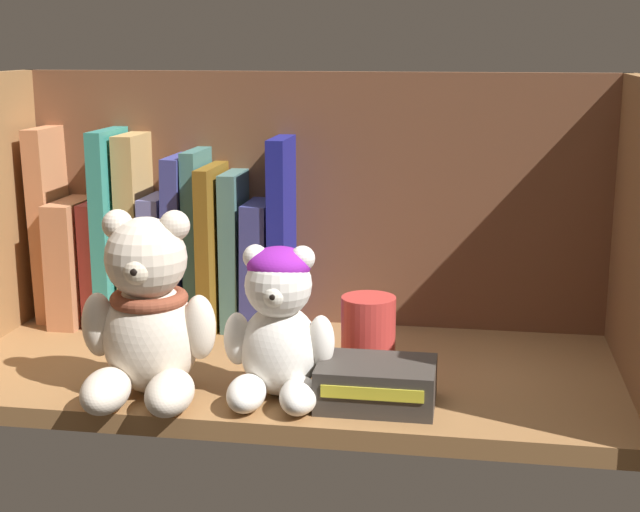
# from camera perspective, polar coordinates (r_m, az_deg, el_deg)

# --- Properties ---
(shelf_board) EXTENTS (0.70, 0.32, 0.02)m
(shelf_board) POSITION_cam_1_polar(r_m,az_deg,el_deg) (1.00, -2.02, -7.23)
(shelf_board) COLOR olive
(shelf_board) RESTS_ON ground
(shelf_back_panel) EXTENTS (0.72, 0.01, 0.32)m
(shelf_back_panel) POSITION_cam_1_polar(r_m,az_deg,el_deg) (1.12, -0.40, 2.99)
(shelf_back_panel) COLOR brown
(shelf_back_panel) RESTS_ON ground
(book_0) EXTENTS (0.03, 0.10, 0.24)m
(book_0) POSITION_cam_1_polar(r_m,az_deg,el_deg) (1.19, -16.00, 1.99)
(book_0) COLOR #BB7249
(book_0) RESTS_ON shelf_board
(book_1) EXTENTS (0.03, 0.14, 0.15)m
(book_1) POSITION_cam_1_polar(r_m,az_deg,el_deg) (1.19, -14.44, -0.07)
(book_1) COLOR #B36F49
(book_1) RESTS_ON shelf_board
(book_2) EXTENTS (0.02, 0.12, 0.15)m
(book_2) POSITION_cam_1_polar(r_m,az_deg,el_deg) (1.18, -13.14, -0.13)
(book_2) COLOR #AE3939
(book_2) RESTS_ON shelf_board
(book_3) EXTENTS (0.02, 0.14, 0.24)m
(book_3) POSITION_cam_1_polar(r_m,az_deg,el_deg) (1.16, -12.27, 1.90)
(book_3) COLOR teal
(book_3) RESTS_ON shelf_board
(book_4) EXTENTS (0.03, 0.10, 0.23)m
(book_4) POSITION_cam_1_polar(r_m,az_deg,el_deg) (1.15, -11.06, 1.72)
(book_4) COLOR tan
(book_4) RESTS_ON shelf_board
(book_5) EXTENTS (0.03, 0.11, 0.16)m
(book_5) POSITION_cam_1_polar(r_m,az_deg,el_deg) (1.15, -9.60, -0.09)
(book_5) COLOR #5F629E
(book_5) RESTS_ON shelf_board
(book_6) EXTENTS (0.03, 0.12, 0.21)m
(book_6) POSITION_cam_1_polar(r_m,az_deg,el_deg) (1.14, -8.36, 1.05)
(book_6) COLOR navy
(book_6) RESTS_ON shelf_board
(book_7) EXTENTS (0.02, 0.11, 0.21)m
(book_7) POSITION_cam_1_polar(r_m,az_deg,el_deg) (1.13, -7.26, 1.19)
(book_7) COLOR #3C6C67
(book_7) RESTS_ON shelf_board
(book_8) EXTENTS (0.02, 0.15, 0.20)m
(book_8) POSITION_cam_1_polar(r_m,az_deg,el_deg) (1.12, -6.22, 0.73)
(book_8) COLOR brown
(book_8) RESTS_ON shelf_board
(book_9) EXTENTS (0.02, 0.10, 0.19)m
(book_9) POSITION_cam_1_polar(r_m,az_deg,el_deg) (1.12, -5.10, 0.48)
(book_9) COLOR #466D68
(book_9) RESTS_ON shelf_board
(book_10) EXTENTS (0.03, 0.10, 0.15)m
(book_10) POSITION_cam_1_polar(r_m,az_deg,el_deg) (1.12, -3.62, -0.44)
(book_10) COLOR navy
(book_10) RESTS_ON shelf_board
(book_11) EXTENTS (0.02, 0.11, 0.23)m
(book_11) POSITION_cam_1_polar(r_m,az_deg,el_deg) (1.10, -2.19, 1.43)
(book_11) COLOR navy
(book_11) RESTS_ON shelf_board
(teddy_bear_larger) EXTENTS (0.13, 0.14, 0.18)m
(teddy_bear_larger) POSITION_cam_1_polar(r_m,az_deg,el_deg) (0.91, -10.57, -3.80)
(teddy_bear_larger) COLOR beige
(teddy_bear_larger) RESTS_ON shelf_board
(teddy_bear_smaller) EXTENTS (0.11, 0.11, 0.15)m
(teddy_bear_smaller) POSITION_cam_1_polar(r_m,az_deg,el_deg) (0.89, -2.58, -4.38)
(teddy_bear_smaller) COLOR white
(teddy_bear_smaller) RESTS_ON shelf_board
(pillar_candle) EXTENTS (0.06, 0.06, 0.08)m
(pillar_candle) POSITION_cam_1_polar(r_m,az_deg,el_deg) (0.98, 2.99, -4.70)
(pillar_candle) COLOR #C63833
(pillar_candle) RESTS_ON shelf_board
(small_product_box) EXTENTS (0.11, 0.08, 0.04)m
(small_product_box) POSITION_cam_1_polar(r_m,az_deg,el_deg) (0.89, 3.49, -7.86)
(small_product_box) COLOR #38332D
(small_product_box) RESTS_ON shelf_board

